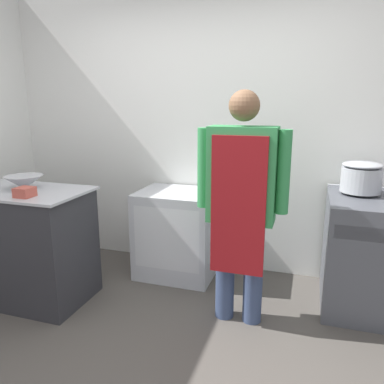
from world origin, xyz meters
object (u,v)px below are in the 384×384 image
(person_cook, at_px, (241,196))
(mixing_bowl, at_px, (24,182))
(stove, at_px, (382,256))
(fridge_unit, at_px, (177,233))
(plastic_tub, at_px, (25,192))
(stock_pot, at_px, (361,177))

(person_cook, bearing_deg, mixing_bowl, -174.91)
(stove, xyz_separation_m, person_cook, (-1.02, -0.48, 0.51))
(fridge_unit, relative_size, person_cook, 0.48)
(stove, relative_size, plastic_tub, 7.52)
(person_cook, xyz_separation_m, stock_pot, (0.83, 0.62, 0.07))
(stove, distance_m, mixing_bowl, 2.87)
(plastic_tub, height_order, stock_pot, stock_pot)
(fridge_unit, xyz_separation_m, mixing_bowl, (-1.02, -0.75, 0.57))
(person_cook, height_order, stock_pot, person_cook)
(fridge_unit, distance_m, person_cook, 1.07)
(fridge_unit, xyz_separation_m, stock_pot, (1.53, 0.02, 0.63))
(plastic_tub, distance_m, stock_pot, 2.56)
(stove, bearing_deg, mixing_bowl, -166.95)
(stove, bearing_deg, plastic_tub, -161.46)
(person_cook, distance_m, plastic_tub, 1.57)
(fridge_unit, distance_m, plastic_tub, 1.39)
(stove, relative_size, fridge_unit, 1.13)
(person_cook, relative_size, mixing_bowl, 5.65)
(plastic_tub, bearing_deg, fridge_unit, 49.43)
(stove, bearing_deg, stock_pot, 145.05)
(mixing_bowl, distance_m, plastic_tub, 0.29)
(stove, distance_m, person_cook, 1.24)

